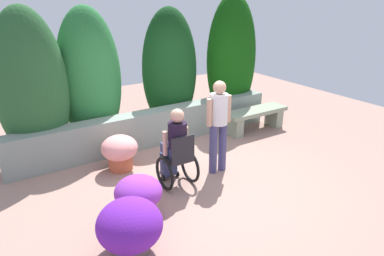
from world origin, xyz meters
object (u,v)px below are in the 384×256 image
at_px(stone_bench, 255,117).
at_px(flower_pot_terracotta_by_wall, 120,151).
at_px(flower_pot_purple_near, 130,227).
at_px(person_standing_companion, 219,121).
at_px(person_in_wheelchair, 176,150).
at_px(flower_pot_red_accent, 138,195).

distance_m(stone_bench, flower_pot_terracotta_by_wall, 3.32).
height_order(flower_pot_purple_near, flower_pot_terracotta_by_wall, flower_pot_purple_near).
relative_size(person_standing_companion, flower_pot_purple_near, 2.05).
bearing_deg(person_in_wheelchair, stone_bench, 13.56).
bearing_deg(flower_pot_red_accent, person_standing_companion, 14.94).
distance_m(stone_bench, person_standing_companion, 2.28).
xyz_separation_m(person_standing_companion, flower_pot_purple_near, (-2.14, -1.14, -0.58)).
relative_size(person_in_wheelchair, flower_pot_red_accent, 1.96).
distance_m(flower_pot_purple_near, flower_pot_red_accent, 0.80).
height_order(person_standing_companion, flower_pot_purple_near, person_standing_companion).
bearing_deg(flower_pot_purple_near, flower_pot_red_accent, 58.55).
height_order(flower_pot_terracotta_by_wall, flower_pot_red_accent, flower_pot_terracotta_by_wall).
xyz_separation_m(flower_pot_purple_near, flower_pot_terracotta_by_wall, (0.71, 2.13, -0.02)).
bearing_deg(flower_pot_terracotta_by_wall, flower_pot_red_accent, -101.45).
distance_m(flower_pot_purple_near, flower_pot_terracotta_by_wall, 2.25).
height_order(person_standing_companion, flower_pot_red_accent, person_standing_companion).
relative_size(stone_bench, person_in_wheelchair, 1.17).
xyz_separation_m(person_in_wheelchair, flower_pot_terracotta_by_wall, (-0.58, 1.01, -0.27)).
bearing_deg(person_in_wheelchair, flower_pot_terracotta_by_wall, 111.03).
relative_size(flower_pot_terracotta_by_wall, flower_pot_red_accent, 0.95).
height_order(person_in_wheelchair, flower_pot_purple_near, person_in_wheelchair).
bearing_deg(person_standing_companion, flower_pot_purple_near, -140.78).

